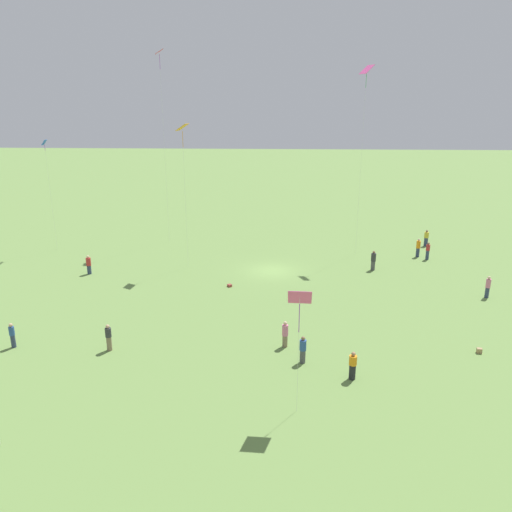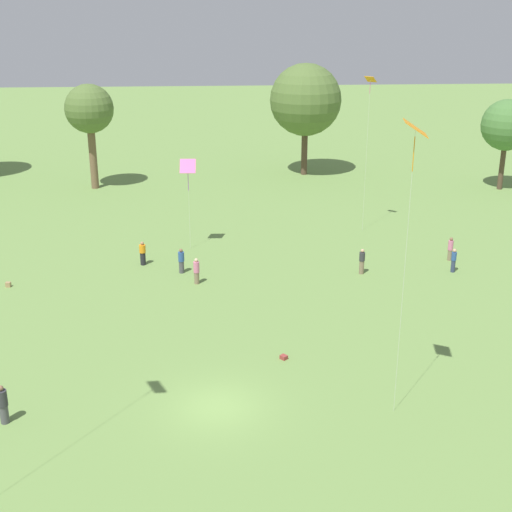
# 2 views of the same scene
# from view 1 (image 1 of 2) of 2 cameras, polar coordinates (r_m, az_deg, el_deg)

# --- Properties ---
(ground_plane) EXTENTS (240.00, 240.00, 0.00)m
(ground_plane) POSITION_cam_1_polar(r_m,az_deg,el_deg) (46.22, 1.82, -1.69)
(ground_plane) COLOR #6B8E47
(person_0) EXTENTS (0.34, 0.34, 1.66)m
(person_0) POSITION_cam_1_polar(r_m,az_deg,el_deg) (35.60, -26.09, -8.13)
(person_0) COLOR #333D5B
(person_0) RESTS_ON ground_plane
(person_2) EXTENTS (0.43, 0.43, 1.81)m
(person_2) POSITION_cam_1_polar(r_m,az_deg,el_deg) (43.80, 24.97, -3.22)
(person_2) COLOR #333D5B
(person_2) RESTS_ON ground_plane
(person_3) EXTENTS (0.56, 0.56, 1.78)m
(person_3) POSITION_cam_1_polar(r_m,az_deg,el_deg) (56.82, 18.88, 1.93)
(person_3) COLOR #333D5B
(person_3) RESTS_ON ground_plane
(person_4) EXTENTS (0.45, 0.45, 1.89)m
(person_4) POSITION_cam_1_polar(r_m,az_deg,el_deg) (52.58, 18.04, 0.90)
(person_4) COLOR #333D5B
(person_4) RESTS_ON ground_plane
(person_5) EXTENTS (0.54, 0.54, 1.76)m
(person_5) POSITION_cam_1_polar(r_m,az_deg,el_deg) (32.16, 3.34, -8.91)
(person_5) COLOR #847056
(person_5) RESTS_ON ground_plane
(person_6) EXTENTS (0.59, 0.59, 1.76)m
(person_6) POSITION_cam_1_polar(r_m,az_deg,el_deg) (47.56, -18.57, -0.96)
(person_6) COLOR #333D5B
(person_6) RESTS_ON ground_plane
(person_7) EXTENTS (0.51, 0.51, 1.76)m
(person_7) POSITION_cam_1_polar(r_m,az_deg,el_deg) (51.97, 19.03, 0.54)
(person_7) COLOR #333D5B
(person_7) RESTS_ON ground_plane
(person_8) EXTENTS (0.58, 0.58, 1.70)m
(person_8) POSITION_cam_1_polar(r_m,az_deg,el_deg) (29.21, 10.99, -12.22)
(person_8) COLOR #232328
(person_8) RESTS_ON ground_plane
(person_9) EXTENTS (0.42, 0.42, 1.72)m
(person_9) POSITION_cam_1_polar(r_m,az_deg,el_deg) (30.43, 5.37, -10.62)
(person_9) COLOR #4C4C51
(person_9) RESTS_ON ground_plane
(person_10) EXTENTS (0.47, 0.47, 1.77)m
(person_10) POSITION_cam_1_polar(r_m,az_deg,el_deg) (32.99, -16.49, -8.92)
(person_10) COLOR #847056
(person_10) RESTS_ON ground_plane
(person_11) EXTENTS (0.49, 0.49, 1.85)m
(person_11) POSITION_cam_1_polar(r_m,az_deg,el_deg) (47.35, 13.26, -0.52)
(person_11) COLOR #4C4C51
(person_11) RESTS_ON ground_plane
(kite_1) EXTENTS (0.43, 0.67, 11.36)m
(kite_1) POSITION_cam_1_polar(r_m,az_deg,el_deg) (54.95, -22.96, 11.10)
(kite_1) COLOR blue
(kite_1) RESTS_ON ground_plane
(kite_2) EXTENTS (1.11, 1.24, 13.15)m
(kite_2) POSITION_cam_1_polar(r_m,az_deg,el_deg) (45.46, -8.41, 13.83)
(kite_2) COLOR orange
(kite_2) RESTS_ON ground_plane
(kite_3) EXTENTS (1.03, 1.11, 20.00)m
(kite_3) POSITION_cam_1_polar(r_m,az_deg,el_deg) (54.70, -10.93, 20.73)
(kite_3) COLOR red
(kite_3) RESTS_ON ground_plane
(kite_5) EXTENTS (1.35, 1.49, 18.22)m
(kite_5) POSITION_cam_1_polar(r_m,az_deg,el_deg) (50.11, 12.51, 19.40)
(kite_5) COLOR #E54C99
(kite_5) RESTS_ON ground_plane
(kite_6) EXTENTS (1.16, 0.78, 6.66)m
(kite_6) POSITION_cam_1_polar(r_m,az_deg,el_deg) (23.72, 5.02, -5.06)
(kite_6) COLOR #E54C99
(kite_6) RESTS_ON ground_plane
(picnic_bag_0) EXTENTS (0.34, 0.30, 0.32)m
(picnic_bag_0) POSITION_cam_1_polar(r_m,az_deg,el_deg) (34.61, 24.16, -9.84)
(picnic_bag_0) COLOR #A58459
(picnic_bag_0) RESTS_ON ground_plane
(picnic_bag_1) EXTENTS (0.45, 0.45, 0.21)m
(picnic_bag_1) POSITION_cam_1_polar(r_m,az_deg,el_deg) (42.32, -3.04, -3.39)
(picnic_bag_1) COLOR #933833
(picnic_bag_1) RESTS_ON ground_plane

